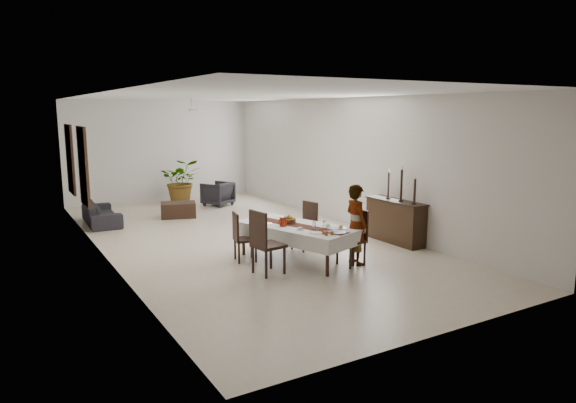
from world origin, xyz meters
The scene contains 87 objects.
floor centered at (0.00, 0.00, 0.00)m, with size 6.00×12.00×0.00m, color beige.
ceiling centered at (0.00, 0.00, 3.20)m, with size 6.00×12.00×0.02m, color white.
wall_back centered at (0.00, 6.00, 1.60)m, with size 6.00×0.02×3.20m, color silver.
wall_front centered at (0.00, -6.00, 1.60)m, with size 6.00×0.02×3.20m, color silver.
wall_left centered at (-3.00, 0.00, 1.60)m, with size 0.02×12.00×3.20m, color silver.
wall_right centered at (3.00, 0.00, 1.60)m, with size 0.02×12.00×3.20m, color silver.
dining_table_top centered at (0.16, -2.16, 0.66)m, with size 0.92×2.20×0.05m, color black.
table_leg_fl centered at (0.12, -3.28, 0.32)m, with size 0.06×0.06×0.64m, color black.
table_leg_fr centered at (0.89, -3.02, 0.32)m, with size 0.06×0.06×0.64m, color black.
table_leg_bl centered at (-0.56, -1.30, 0.32)m, with size 0.06×0.06×0.64m, color black.
table_leg_br centered at (0.21, -1.04, 0.32)m, with size 0.06×0.06×0.64m, color black.
tablecloth_top centered at (0.16, -2.16, 0.69)m, with size 1.08×2.37×0.01m, color white.
tablecloth_drape_left centered at (-0.34, -2.34, 0.56)m, with size 0.01×2.37×0.28m, color white.
tablecloth_drape_right centered at (0.67, -1.99, 0.56)m, with size 0.01×2.37×0.28m, color silver.
tablecloth_drape_near centered at (0.55, -3.28, 0.56)m, with size 1.08×0.01×0.28m, color silver.
tablecloth_drape_far centered at (-0.22, -1.05, 0.56)m, with size 1.08×0.01×0.28m, color white.
table_runner centered at (0.16, -2.16, 0.70)m, with size 0.32×2.29×0.00m, color #5D281A.
red_pitcher centered at (-0.10, -2.11, 0.79)m, with size 0.14×0.14×0.18m, color maroon.
pitcher_handle centered at (-0.17, -2.13, 0.79)m, with size 0.11×0.11×0.02m, color maroon.
wine_glass_near centered at (0.46, -2.69, 0.78)m, with size 0.06×0.06×0.16m, color white.
wine_glass_mid centered at (0.24, -2.67, 0.78)m, with size 0.06×0.06×0.16m, color silver.
teacup_right centered at (0.60, -2.59, 0.73)m, with size 0.08×0.08×0.06m, color silver.
saucer_right centered at (0.60, -2.59, 0.70)m, with size 0.14×0.14×0.01m, color white.
teacup_left centered at (0.01, -2.56, 0.73)m, with size 0.08×0.08×0.06m, color silver.
saucer_left centered at (0.01, -2.56, 0.70)m, with size 0.14×0.14×0.01m, color silver.
plate_near_right centered at (0.72, -2.85, 0.70)m, with size 0.22×0.22×0.01m, color silver.
bread_near_right centered at (0.72, -2.85, 0.73)m, with size 0.08×0.08×0.08m, color #DCB96B.
plate_near_left centered at (0.13, -2.90, 0.70)m, with size 0.22×0.22×0.01m, color white.
plate_far_left centered at (-0.28, -1.78, 0.70)m, with size 0.22×0.22×0.01m, color white.
serving_tray centered at (0.48, -3.07, 0.71)m, with size 0.33×0.33×0.02m, color #3F3E43.
jam_jar_a centered at (0.29, -3.16, 0.73)m, with size 0.06×0.06×0.07m, color brown.
jam_jar_b centered at (0.19, -3.14, 0.73)m, with size 0.06×0.06×0.07m, color #963C15.
jam_jar_c centered at (0.20, -3.04, 0.73)m, with size 0.06×0.06×0.07m, color #994416.
fruit_basket centered at (0.13, -1.93, 0.74)m, with size 0.28×0.28×0.09m, color brown.
fruit_red centered at (0.15, -1.90, 0.81)m, with size 0.08×0.08×0.08m, color #AA1120.
fruit_green centered at (0.09, -1.92, 0.81)m, with size 0.07×0.07×0.07m, color olive.
fruit_yellow centered at (0.15, -1.97, 0.81)m, with size 0.08×0.08×0.08m, color gold.
chair_right_near_seat centered at (0.89, -2.95, 0.46)m, with size 0.44×0.44×0.05m, color black.
chair_right_near_leg_fl centered at (1.09, -3.11, 0.22)m, with size 0.04×0.04×0.44m, color black.
chair_right_near_leg_fr centered at (1.05, -2.75, 0.22)m, with size 0.04×0.04×0.44m, color black.
chair_right_near_leg_bl centered at (0.73, -3.15, 0.22)m, with size 0.04×0.04×0.44m, color black.
chair_right_near_leg_br centered at (0.69, -2.79, 0.22)m, with size 0.04×0.04×0.44m, color black.
chair_right_near_back centered at (1.09, -2.93, 0.76)m, with size 0.44×0.04×0.56m, color black.
chair_right_far_seat centered at (0.71, -1.56, 0.44)m, with size 0.42×0.42×0.05m, color black.
chair_right_far_leg_fl centered at (0.92, -1.69, 0.21)m, with size 0.04×0.04×0.42m, color black.
chair_right_far_leg_fr centered at (0.84, -1.35, 0.21)m, with size 0.04×0.04×0.42m, color black.
chair_right_far_leg_bl centered at (0.58, -1.76, 0.21)m, with size 0.04×0.04×0.42m, color black.
chair_right_far_leg_br centered at (0.51, -1.43, 0.21)m, with size 0.04×0.04×0.42m, color black.
chair_right_far_back centered at (0.90, -1.51, 0.73)m, with size 0.42×0.04×0.54m, color black.
chair_left_near_seat centered at (-0.69, -2.62, 0.51)m, with size 0.49×0.49×0.06m, color black.
chair_left_near_leg_fl centered at (-0.92, -2.45, 0.24)m, with size 0.05×0.05×0.49m, color black.
chair_left_near_leg_fr centered at (-0.86, -2.85, 0.24)m, with size 0.05×0.05×0.49m, color black.
chair_left_near_leg_bl centered at (-0.52, -2.40, 0.24)m, with size 0.05×0.05×0.49m, color black.
chair_left_near_leg_br centered at (-0.47, -2.79, 0.24)m, with size 0.05×0.05×0.49m, color black.
chair_left_near_back centered at (-0.91, -2.66, 0.85)m, with size 0.49×0.04×0.62m, color black.
chair_left_far_seat centered at (-0.70, -1.70, 0.42)m, with size 0.40×0.40×0.05m, color black.
chair_left_far_leg_fl centered at (-0.83, -1.50, 0.20)m, with size 0.04×0.04×0.40m, color black.
chair_left_far_leg_fr centered at (-0.90, -1.83, 0.20)m, with size 0.04×0.04×0.40m, color black.
chair_left_far_leg_bl centered at (-0.51, -1.57, 0.20)m, with size 0.04×0.04×0.40m, color black.
chair_left_far_leg_br centered at (-0.58, -1.89, 0.20)m, with size 0.04×0.04×0.40m, color black.
chair_left_far_back centered at (-0.88, -1.66, 0.70)m, with size 0.40×0.04×0.52m, color black.
woman centered at (1.02, -2.93, 0.76)m, with size 0.55×0.36×1.52m, color #999BA2.
sideboard_body centered at (2.78, -2.06, 0.46)m, with size 0.40×1.52×0.91m, color black.
sideboard_top centered at (2.78, -2.06, 0.93)m, with size 0.45×1.58×0.03m, color black.
candlestick_near_base centered at (2.78, -2.62, 0.96)m, with size 0.10×0.10×0.03m, color black.
candlestick_near_shaft centered at (2.78, -2.62, 1.22)m, with size 0.05×0.05×0.51m, color black.
candlestick_near_candle centered at (2.78, -2.62, 1.52)m, with size 0.04×0.04×0.08m, color white.
candlestick_mid_base centered at (2.78, -2.22, 0.96)m, with size 0.10×0.10×0.03m, color black.
candlestick_mid_shaft centered at (2.78, -2.22, 1.30)m, with size 0.05×0.05×0.66m, color black.
candlestick_mid_candle centered at (2.78, -2.22, 1.67)m, with size 0.04×0.04×0.08m, color silver.
candlestick_far_base centered at (2.78, -1.81, 0.96)m, with size 0.10×0.10×0.03m, color black.
candlestick_far_shaft centered at (2.78, -1.81, 1.25)m, with size 0.05×0.05×0.56m, color black.
candlestick_far_candle centered at (2.78, -1.81, 1.57)m, with size 0.04×0.04×0.08m, color white.
sofa centered at (-2.45, 3.20, 0.28)m, with size 1.90×0.74×0.55m, color #262429.
armchair centered at (1.16, 4.10, 0.36)m, with size 0.78×0.80×0.73m, color #252328.
coffee_table centered at (-0.48, 2.98, 0.20)m, with size 0.92×0.61×0.41m, color black.
potted_plant centered at (0.41, 5.26, 0.69)m, with size 1.24×1.08×1.38m, color #255120.
mirror_frame_near centered at (-2.96, 2.20, 1.60)m, with size 0.06×1.05×1.85m, color black.
mirror_glass_near centered at (-2.92, 2.20, 1.60)m, with size 0.01×0.90×1.70m, color white.
mirror_frame_far centered at (-2.96, 4.30, 1.60)m, with size 0.06×1.05×1.85m, color black.
mirror_glass_far centered at (-2.92, 4.30, 1.60)m, with size 0.01×0.90×1.70m, color silver.
fan_rod centered at (0.00, 3.00, 3.10)m, with size 0.04×0.04×0.20m, color silver.
fan_hub centered at (0.00, 3.00, 2.90)m, with size 0.16×0.16×0.08m, color white.
fan_blade_n centered at (0.00, 3.35, 2.90)m, with size 0.10×0.55×0.01m, color silver.
fan_blade_s centered at (0.00, 2.65, 2.90)m, with size 0.10×0.55×0.01m, color silver.
fan_blade_e centered at (0.35, 3.00, 2.90)m, with size 0.55×0.10×0.01m, color silver.
fan_blade_w centered at (-0.35, 3.00, 2.90)m, with size 0.55×0.10×0.01m, color silver.
Camera 1 is at (-4.86, -10.40, 2.86)m, focal length 32.00 mm.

